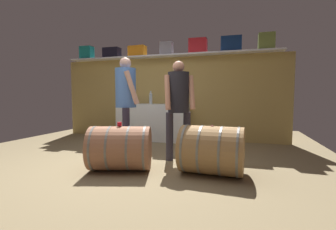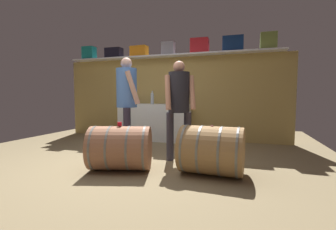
{
  "view_description": "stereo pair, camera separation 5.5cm",
  "coord_description": "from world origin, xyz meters",
  "px_view_note": "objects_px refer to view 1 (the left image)",
  "views": [
    {
      "loc": [
        1.67,
        -3.04,
        1.02
      ],
      "look_at": [
        0.71,
        0.11,
        0.76
      ],
      "focal_mm": 25.4,
      "sensor_mm": 36.0,
      "label": 1
    },
    {
      "loc": [
        1.72,
        -3.03,
        1.02
      ],
      "look_at": [
        0.71,
        0.11,
        0.76
      ],
      "focal_mm": 25.4,
      "sensor_mm": 36.0,
      "label": 2
    }
  ],
  "objects_px": {
    "red_funnel": "(132,101)",
    "wine_barrel_near": "(120,148)",
    "wine_bottle_green": "(123,98)",
    "work_cabinet": "(153,122)",
    "toolcase_red": "(198,46)",
    "toolcase_grey": "(167,49)",
    "toolcase_black": "(112,53)",
    "wine_bottle_clear": "(151,98)",
    "toolcase_orange": "(137,51)",
    "toolcase_olive": "(266,42)",
    "toolcase_teal": "(87,53)",
    "wine_barrel_far": "(212,150)",
    "visitor_tasting": "(126,95)",
    "wine_glass": "(174,100)",
    "winemaker_pouring": "(179,100)",
    "toolcase_navy": "(231,44)",
    "tasting_cup": "(119,124)"
  },
  "relations": [
    {
      "from": "wine_bottle_green",
      "to": "wine_glass",
      "type": "bearing_deg",
      "value": 4.44
    },
    {
      "from": "toolcase_black",
      "to": "toolcase_navy",
      "type": "relative_size",
      "value": 0.96
    },
    {
      "from": "toolcase_navy",
      "to": "toolcase_red",
      "type": "bearing_deg",
      "value": 179.4
    },
    {
      "from": "toolcase_orange",
      "to": "red_funnel",
      "type": "distance_m",
      "value": 1.21
    },
    {
      "from": "wine_bottle_clear",
      "to": "tasting_cup",
      "type": "distance_m",
      "value": 2.14
    },
    {
      "from": "toolcase_orange",
      "to": "wine_glass",
      "type": "xyz_separation_m",
      "value": [
        0.99,
        -0.27,
        -1.17
      ]
    },
    {
      "from": "toolcase_red",
      "to": "red_funnel",
      "type": "bearing_deg",
      "value": -175.86
    },
    {
      "from": "toolcase_navy",
      "to": "wine_glass",
      "type": "relative_size",
      "value": 3.25
    },
    {
      "from": "toolcase_orange",
      "to": "toolcase_navy",
      "type": "distance_m",
      "value": 2.2
    },
    {
      "from": "toolcase_navy",
      "to": "wine_bottle_green",
      "type": "distance_m",
      "value": 2.7
    },
    {
      "from": "toolcase_black",
      "to": "winemaker_pouring",
      "type": "height_order",
      "value": "toolcase_black"
    },
    {
      "from": "work_cabinet",
      "to": "wine_barrel_near",
      "type": "height_order",
      "value": "work_cabinet"
    },
    {
      "from": "toolcase_black",
      "to": "wine_bottle_clear",
      "type": "height_order",
      "value": "toolcase_black"
    },
    {
      "from": "winemaker_pouring",
      "to": "toolcase_orange",
      "type": "bearing_deg",
      "value": -75.49
    },
    {
      "from": "winemaker_pouring",
      "to": "visitor_tasting",
      "type": "bearing_deg",
      "value": -35.33
    },
    {
      "from": "toolcase_black",
      "to": "red_funnel",
      "type": "height_order",
      "value": "toolcase_black"
    },
    {
      "from": "toolcase_olive",
      "to": "tasting_cup",
      "type": "distance_m",
      "value": 3.55
    },
    {
      "from": "wine_bottle_clear",
      "to": "tasting_cup",
      "type": "bearing_deg",
      "value": -80.78
    },
    {
      "from": "toolcase_teal",
      "to": "toolcase_grey",
      "type": "height_order",
      "value": "toolcase_teal"
    },
    {
      "from": "red_funnel",
      "to": "wine_glass",
      "type": "bearing_deg",
      "value": -6.21
    },
    {
      "from": "wine_glass",
      "to": "red_funnel",
      "type": "xyz_separation_m",
      "value": [
        -1.09,
        0.12,
        -0.03
      ]
    },
    {
      "from": "toolcase_olive",
      "to": "winemaker_pouring",
      "type": "distance_m",
      "value": 2.52
    },
    {
      "from": "toolcase_orange",
      "to": "toolcase_navy",
      "type": "height_order",
      "value": "toolcase_navy"
    },
    {
      "from": "toolcase_olive",
      "to": "work_cabinet",
      "type": "height_order",
      "value": "toolcase_olive"
    },
    {
      "from": "toolcase_orange",
      "to": "toolcase_olive",
      "type": "bearing_deg",
      "value": 3.8
    },
    {
      "from": "toolcase_navy",
      "to": "wine_barrel_near",
      "type": "distance_m",
      "value": 3.36
    },
    {
      "from": "toolcase_olive",
      "to": "work_cabinet",
      "type": "distance_m",
      "value": 2.99
    },
    {
      "from": "toolcase_navy",
      "to": "wine_bottle_clear",
      "type": "relative_size",
      "value": 1.45
    },
    {
      "from": "wine_bottle_green",
      "to": "tasting_cup",
      "type": "bearing_deg",
      "value": -63.56
    },
    {
      "from": "toolcase_teal",
      "to": "wine_barrel_far",
      "type": "height_order",
      "value": "toolcase_teal"
    },
    {
      "from": "toolcase_red",
      "to": "wine_barrel_far",
      "type": "distance_m",
      "value": 2.97
    },
    {
      "from": "toolcase_grey",
      "to": "red_funnel",
      "type": "xyz_separation_m",
      "value": [
        -0.83,
        -0.15,
        -1.22
      ]
    },
    {
      "from": "red_funnel",
      "to": "wine_bottle_green",
      "type": "bearing_deg",
      "value": -120.44
    },
    {
      "from": "wine_barrel_near",
      "to": "visitor_tasting",
      "type": "relative_size",
      "value": 0.56
    },
    {
      "from": "wine_bottle_green",
      "to": "work_cabinet",
      "type": "bearing_deg",
      "value": 15.25
    },
    {
      "from": "red_funnel",
      "to": "wine_barrel_near",
      "type": "xyz_separation_m",
      "value": [
        0.92,
        -2.3,
        -0.6
      ]
    },
    {
      "from": "toolcase_orange",
      "to": "wine_bottle_green",
      "type": "relative_size",
      "value": 1.44
    },
    {
      "from": "toolcase_grey",
      "to": "wine_glass",
      "type": "height_order",
      "value": "toolcase_grey"
    },
    {
      "from": "toolcase_navy",
      "to": "wine_bottle_clear",
      "type": "height_order",
      "value": "toolcase_navy"
    },
    {
      "from": "toolcase_teal",
      "to": "wine_bottle_clear",
      "type": "distance_m",
      "value": 2.26
    },
    {
      "from": "toolcase_red",
      "to": "work_cabinet",
      "type": "distance_m",
      "value": 2.0
    },
    {
      "from": "toolcase_orange",
      "to": "tasting_cup",
      "type": "xyz_separation_m",
      "value": [
        0.82,
        -2.46,
        -1.46
      ]
    },
    {
      "from": "visitor_tasting",
      "to": "toolcase_navy",
      "type": "bearing_deg",
      "value": 105.71
    },
    {
      "from": "toolcase_black",
      "to": "wine_bottle_clear",
      "type": "distance_m",
      "value": 1.66
    },
    {
      "from": "toolcase_grey",
      "to": "wine_barrel_near",
      "type": "xyz_separation_m",
      "value": [
        0.09,
        -2.46,
        -1.82
      ]
    },
    {
      "from": "work_cabinet",
      "to": "wine_bottle_clear",
      "type": "bearing_deg",
      "value": -82.92
    },
    {
      "from": "toolcase_grey",
      "to": "toolcase_red",
      "type": "height_order",
      "value": "toolcase_red"
    },
    {
      "from": "work_cabinet",
      "to": "wine_barrel_near",
      "type": "bearing_deg",
      "value": -80.78
    },
    {
      "from": "wine_bottle_green",
      "to": "red_funnel",
      "type": "height_order",
      "value": "wine_bottle_green"
    },
    {
      "from": "wine_glass",
      "to": "visitor_tasting",
      "type": "relative_size",
      "value": 0.08
    }
  ]
}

